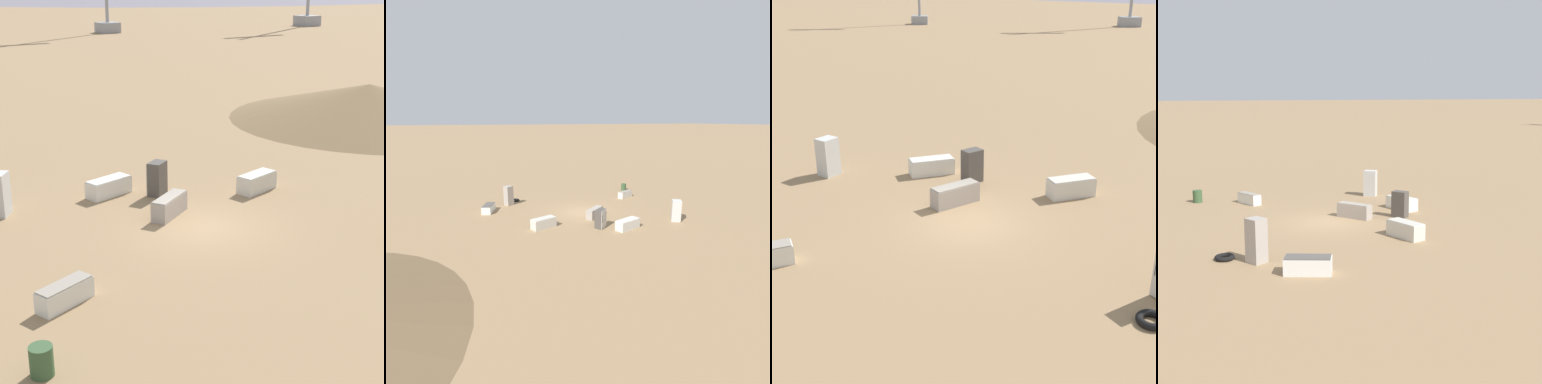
# 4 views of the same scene
# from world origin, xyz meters

# --- Properties ---
(ground_plane) EXTENTS (1000.00, 1000.00, 0.00)m
(ground_plane) POSITION_xyz_m (0.00, 0.00, 0.00)
(ground_plane) COLOR #937551
(dirt_mound) EXTENTS (17.35, 17.35, 2.18)m
(dirt_mound) POSITION_xyz_m (-18.48, -9.97, 1.09)
(dirt_mound) COLOR brown
(dirt_mound) RESTS_ON ground_plane
(discarded_fridge_0) EXTENTS (1.98, 1.23, 0.77)m
(discarded_fridge_0) POSITION_xyz_m (-4.13, -2.31, 0.38)
(discarded_fridge_0) COLOR beige
(discarded_fridge_0) RESTS_ON ground_plane
(discarded_fridge_1) EXTENTS (0.97, 0.93, 1.42)m
(discarded_fridge_1) POSITION_xyz_m (-0.29, -4.02, 0.71)
(discarded_fridge_1) COLOR #4C4742
(discarded_fridge_1) RESTS_ON ground_plane
(discarded_fridge_2) EXTENTS (1.81, 1.17, 0.65)m
(discarded_fridge_2) POSITION_xyz_m (6.30, 2.84, 0.33)
(discarded_fridge_2) COLOR silver
(discarded_fridge_2) RESTS_ON ground_plane
(discarded_fridge_3) EXTENTS (1.92, 1.56, 0.79)m
(discarded_fridge_3) POSITION_xyz_m (0.46, -1.65, 0.39)
(discarded_fridge_3) COLOR #A89E93
(discarded_fridge_3) RESTS_ON ground_plane
(discarded_fridge_4) EXTENTS (2.06, 1.25, 0.73)m
(discarded_fridge_4) POSITION_xyz_m (1.44, -5.01, 0.36)
(discarded_fridge_4) COLOR silver
(discarded_fridge_4) RESTS_ON ground_plane
(rusty_barrel) EXTENTS (0.56, 0.56, 0.75)m
(rusty_barrel) POSITION_xyz_m (7.93, 5.69, 0.38)
(rusty_barrel) COLOR #385633
(rusty_barrel) RESTS_ON ground_plane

